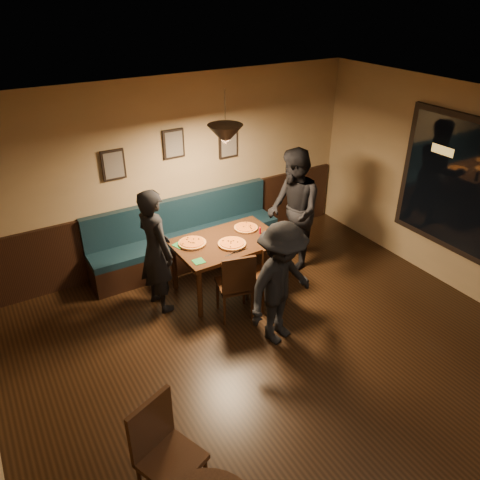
{
  "coord_description": "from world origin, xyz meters",
  "views": [
    {
      "loc": [
        -2.55,
        -2.65,
        3.91
      ],
      "look_at": [
        0.19,
        1.93,
        0.95
      ],
      "focal_mm": 35.22,
      "sensor_mm": 36.0,
      "label": 1
    }
  ],
  "objects": [
    {
      "name": "floor",
      "position": [
        0.0,
        0.0,
        0.0
      ],
      "size": [
        7.0,
        7.0,
        0.0
      ],
      "primitive_type": "plane",
      "color": "black",
      "rests_on": "ground"
    },
    {
      "name": "pendant_lamp",
      "position": [
        0.19,
        2.28,
        2.25
      ],
      "size": [
        0.44,
        0.44,
        0.25
      ],
      "primitive_type": "cone",
      "rotation": [
        3.14,
        0.0,
        0.0
      ],
      "color": "black",
      "rests_on": "ceiling"
    },
    {
      "name": "booth_bench",
      "position": [
        0.0,
        3.2,
        0.5
      ],
      "size": [
        3.0,
        0.6,
        1.0
      ],
      "primitive_type": null,
      "color": "#0F232D",
      "rests_on": "ground"
    },
    {
      "name": "picture_right",
      "position": [
        0.9,
        3.47,
        1.7
      ],
      "size": [
        0.32,
        0.04,
        0.42
      ],
      "primitive_type": "cube",
      "color": "black",
      "rests_on": "wall_back"
    },
    {
      "name": "picture_center",
      "position": [
        0.0,
        3.47,
        1.85
      ],
      "size": [
        0.32,
        0.04,
        0.42
      ],
      "primitive_type": "cube",
      "color": "black",
      "rests_on": "wall_back"
    },
    {
      "name": "ceiling",
      "position": [
        0.0,
        0.0,
        2.8
      ],
      "size": [
        7.0,
        7.0,
        0.0
      ],
      "primitive_type": "plane",
      "rotation": [
        3.14,
        0.0,
        0.0
      ],
      "color": "silver",
      "rests_on": "ground"
    },
    {
      "name": "diner_right",
      "position": [
        1.34,
        2.33,
        0.93
      ],
      "size": [
        0.96,
        1.08,
        1.86
      ],
      "primitive_type": "imported",
      "rotation": [
        0.0,
        0.0,
        -1.91
      ],
      "color": "black",
      "rests_on": "floor"
    },
    {
      "name": "dining_table",
      "position": [
        0.19,
        2.28,
        0.39
      ],
      "size": [
        1.47,
        0.96,
        0.77
      ],
      "primitive_type": "cube",
      "rotation": [
        0.0,
        0.0,
        0.02
      ],
      "color": "black",
      "rests_on": "floor"
    },
    {
      "name": "diner_front",
      "position": [
        0.2,
        1.01,
        0.79
      ],
      "size": [
        1.15,
        0.85,
        1.58
      ],
      "primitive_type": "imported",
      "rotation": [
        0.0,
        0.0,
        0.29
      ],
      "color": "black",
      "rests_on": "floor"
    },
    {
      "name": "cafe_chair_far",
      "position": [
        -1.76,
        -0.24,
        0.51
      ],
      "size": [
        0.58,
        0.58,
        1.02
      ],
      "primitive_type": null,
      "rotation": [
        0.0,
        0.0,
        3.52
      ],
      "color": "black",
      "rests_on": "floor"
    },
    {
      "name": "wall_back",
      "position": [
        0.0,
        3.5,
        1.4
      ],
      "size": [
        6.0,
        0.0,
        6.0
      ],
      "primitive_type": "plane",
      "rotation": [
        1.57,
        0.0,
        0.0
      ],
      "color": "#8C704F",
      "rests_on": "ground"
    },
    {
      "name": "cutlery_set",
      "position": [
        0.13,
        1.94,
        0.78
      ],
      "size": [
        0.19,
        0.05,
        0.0
      ],
      "primitive_type": "cube",
      "rotation": [
        0.0,
        0.0,
        1.75
      ],
      "color": "silver",
      "rests_on": "dining_table"
    },
    {
      "name": "tabasco_bottle",
      "position": [
        0.69,
        2.22,
        0.83
      ],
      "size": [
        0.03,
        0.03,
        0.11
      ],
      "primitive_type": "cylinder",
      "rotation": [
        0.0,
        0.0,
        -0.28
      ],
      "color": "#960511",
      "rests_on": "dining_table"
    },
    {
      "name": "napkin_a",
      "position": [
        -0.41,
        2.5,
        0.78
      ],
      "size": [
        0.21,
        0.21,
        0.01
      ],
      "primitive_type": "cube",
      "rotation": [
        0.0,
        0.0,
        0.31
      ],
      "color": "#1D6E31",
      "rests_on": "dining_table"
    },
    {
      "name": "diner_left",
      "position": [
        -0.8,
        2.39,
        0.85
      ],
      "size": [
        0.5,
        0.68,
        1.71
      ],
      "primitive_type": "imported",
      "rotation": [
        0.0,
        0.0,
        1.73
      ],
      "color": "black",
      "rests_on": "floor"
    },
    {
      "name": "wainscot",
      "position": [
        0.0,
        3.47,
        0.5
      ],
      "size": [
        5.88,
        0.06,
        1.0
      ],
      "primitive_type": "cube",
      "color": "black",
      "rests_on": "ground"
    },
    {
      "name": "pizza_b",
      "position": [
        0.19,
        2.14,
        0.8
      ],
      "size": [
        0.45,
        0.45,
        0.04
      ],
      "primitive_type": "cylinder",
      "rotation": [
        0.0,
        0.0,
        -0.2
      ],
      "color": "gold",
      "rests_on": "dining_table"
    },
    {
      "name": "chair_near_right",
      "position": [
        0.48,
        1.7,
        0.5
      ],
      "size": [
        0.44,
        0.44,
        0.99
      ],
      "primitive_type": null,
      "rotation": [
        0.0,
        0.0,
        0.01
      ],
      "color": "black",
      "rests_on": "floor"
    },
    {
      "name": "napkin_b",
      "position": [
        -0.39,
        1.99,
        0.78
      ],
      "size": [
        0.14,
        0.14,
        0.01
      ],
      "primitive_type": "cube",
      "rotation": [
        0.0,
        0.0,
        -0.01
      ],
      "color": "#1B652C",
      "rests_on": "dining_table"
    },
    {
      "name": "pizza_a",
      "position": [
        -0.26,
        2.43,
        0.8
      ],
      "size": [
        0.45,
        0.45,
        0.04
      ],
      "primitive_type": "cylinder",
      "rotation": [
        0.0,
        0.0,
        -0.21
      ],
      "color": "gold",
      "rests_on": "dining_table"
    },
    {
      "name": "chair_near_left",
      "position": [
        -0.03,
        1.7,
        0.49
      ],
      "size": [
        0.52,
        0.52,
        0.98
      ],
      "primitive_type": null,
      "rotation": [
        0.0,
        0.0,
        -0.25
      ],
      "color": "black",
      "rests_on": "floor"
    },
    {
      "name": "pizza_c",
      "position": [
        0.59,
        2.44,
        0.79
      ],
      "size": [
        0.43,
        0.43,
        0.04
      ],
      "primitive_type": "cylinder",
      "rotation": [
        0.0,
        0.0,
        -0.33
      ],
      "color": "orange",
      "rests_on": "dining_table"
    },
    {
      "name": "soda_glass",
      "position": [
        0.73,
        1.95,
        0.85
      ],
      "size": [
        0.08,
        0.08,
        0.14
      ],
      "primitive_type": "cylinder",
      "rotation": [
        0.0,
        0.0,
        -0.19
      ],
      "color": "black",
      "rests_on": "dining_table"
    },
    {
      "name": "picture_left",
      "position": [
        -0.9,
        3.47,
        1.7
      ],
      "size": [
        0.32,
        0.04,
        0.42
      ],
      "primitive_type": "cube",
      "color": "black",
      "rests_on": "wall_back"
    }
  ]
}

